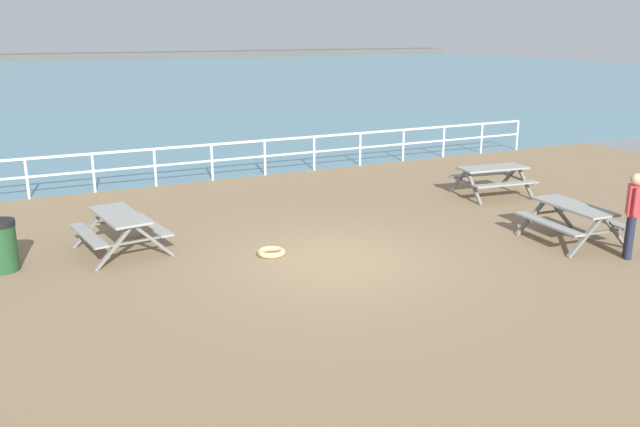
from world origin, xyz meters
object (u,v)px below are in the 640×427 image
object	(u,v)px
picnic_table_near_left	(492,174)
visitor	(633,210)
picnic_table_far_left	(120,223)
picnic_table_mid_centre	(573,214)
litter_bin	(2,246)

from	to	relation	value
picnic_table_near_left	visitor	xyz separation A→B (m)	(-0.92, -5.01, 0.36)
picnic_table_near_left	picnic_table_far_left	world-z (taller)	same
visitor	picnic_table_mid_centre	bearing A→B (deg)	141.39
visitor	litter_bin	xyz separation A→B (m)	(-10.75, 4.51, -0.47)
picnic_table_far_left	litter_bin	size ratio (longest dim) A/B	2.09
visitor	picnic_table_far_left	bearing A→B (deg)	-165.23
picnic_table_near_left	litter_bin	distance (m)	11.69
picnic_table_near_left	picnic_table_mid_centre	world-z (taller)	same
litter_bin	picnic_table_mid_centre	bearing A→B (deg)	-17.23
picnic_table_near_left	picnic_table_mid_centre	bearing A→B (deg)	-99.60
picnic_table_near_left	picnic_table_far_left	bearing A→B (deg)	-171.20
picnic_table_far_left	litter_bin	xyz separation A→B (m)	(-2.11, -0.14, -0.10)
picnic_table_far_left	visitor	world-z (taller)	visitor
litter_bin	visitor	bearing A→B (deg)	-22.77
picnic_table_near_left	visitor	distance (m)	5.10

